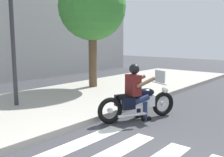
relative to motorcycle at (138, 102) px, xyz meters
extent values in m
cube|color=#A8A399|center=(-2.24, 2.85, -0.39)|extent=(24.00, 4.40, 0.15)
cube|color=white|center=(-2.25, 0.02, -0.46)|extent=(2.80, 0.40, 0.01)
torus|color=black|center=(0.70, -0.33, -0.14)|extent=(0.65, 0.39, 0.66)
cylinder|color=silver|center=(0.70, -0.33, -0.14)|extent=(0.15, 0.14, 0.12)
torus|color=black|center=(-0.72, 0.34, -0.14)|extent=(0.65, 0.39, 0.66)
cylinder|color=silver|center=(-0.72, 0.34, -0.14)|extent=(0.15, 0.14, 0.12)
cube|color=silver|center=(-0.01, 0.01, 0.00)|extent=(0.90, 0.62, 0.28)
ellipsoid|color=black|center=(0.19, -0.09, 0.22)|extent=(0.59, 0.48, 0.22)
cube|color=black|center=(-0.20, 0.10, 0.15)|extent=(0.63, 0.49, 0.10)
cube|color=black|center=(-0.27, 0.37, 0.04)|extent=(0.34, 0.25, 0.28)
cube|color=black|center=(-0.45, -0.03, 0.04)|extent=(0.34, 0.25, 0.28)
cylinder|color=silver|center=(0.56, -0.26, 0.44)|extent=(0.29, 0.57, 0.03)
sphere|color=white|center=(0.75, -0.35, 0.24)|extent=(0.18, 0.18, 0.18)
cube|color=silver|center=(0.59, -0.27, 0.62)|extent=(0.21, 0.38, 0.32)
cylinder|color=silver|center=(-0.32, -0.04, -0.27)|extent=(0.74, 0.40, 0.08)
cube|color=#591919|center=(-0.14, 0.07, 0.45)|extent=(0.41, 0.47, 0.52)
sphere|color=black|center=(-0.12, 0.06, 0.85)|extent=(0.26, 0.26, 0.26)
cylinder|color=brown|center=(0.16, 0.17, 0.53)|extent=(0.51, 0.30, 0.26)
cylinder|color=brown|center=(-0.03, -0.23, 0.53)|extent=(0.51, 0.30, 0.26)
cylinder|color=#1E284C|center=(0.06, 0.15, 0.09)|extent=(0.46, 0.32, 0.24)
cylinder|color=#1E284C|center=(0.17, 0.10, -0.23)|extent=(0.11, 0.11, 0.48)
cube|color=black|center=(0.21, 0.08, -0.42)|extent=(0.26, 0.19, 0.08)
cylinder|color=#1E284C|center=(-0.08, -0.14, 0.09)|extent=(0.46, 0.32, 0.24)
cylinder|color=#1E284C|center=(0.03, -0.19, -0.23)|extent=(0.11, 0.11, 0.48)
cube|color=black|center=(0.07, -0.21, -0.42)|extent=(0.26, 0.19, 0.08)
cylinder|color=#2D2D33|center=(-1.54, 3.25, 1.52)|extent=(0.12, 0.12, 3.96)
cylinder|color=brown|center=(2.10, 3.65, 0.74)|extent=(0.33, 0.33, 2.41)
sphere|color=#387F33|center=(2.10, 3.65, 2.88)|extent=(2.68, 2.68, 2.68)
camera|label=1|loc=(-5.37, -3.60, 1.58)|focal=41.25mm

